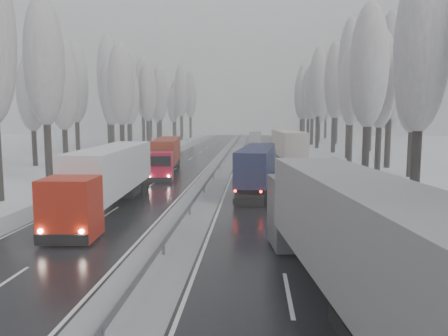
# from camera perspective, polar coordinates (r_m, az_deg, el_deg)

# --- Properties ---
(ground) EXTENTS (260.00, 260.00, 0.00)m
(ground) POSITION_cam_1_polar(r_m,az_deg,el_deg) (16.49, -10.82, -15.46)
(ground) COLOR white
(ground) RESTS_ON ground
(carriageway_right) EXTENTS (7.50, 200.00, 0.03)m
(carriageway_right) POSITION_cam_1_polar(r_m,az_deg,el_deg) (45.18, 5.48, -1.13)
(carriageway_right) COLOR black
(carriageway_right) RESTS_ON ground
(carriageway_left) EXTENTS (7.50, 200.00, 0.03)m
(carriageway_left) POSITION_cam_1_polar(r_m,az_deg,el_deg) (46.10, -7.68, -1.00)
(carriageway_left) COLOR black
(carriageway_left) RESTS_ON ground
(median_slush) EXTENTS (3.00, 200.00, 0.04)m
(median_slush) POSITION_cam_1_polar(r_m,az_deg,el_deg) (45.34, -1.17, -1.07)
(median_slush) COLOR #999AA0
(median_slush) RESTS_ON ground
(shoulder_right) EXTENTS (2.40, 200.00, 0.04)m
(shoulder_right) POSITION_cam_1_polar(r_m,az_deg,el_deg) (45.59, 11.71, -1.16)
(shoulder_right) COLOR #999AA0
(shoulder_right) RESTS_ON ground
(shoulder_left) EXTENTS (2.40, 200.00, 0.04)m
(shoulder_left) POSITION_cam_1_polar(r_m,az_deg,el_deg) (47.35, -13.56, -0.92)
(shoulder_left) COLOR #999AA0
(shoulder_left) RESTS_ON ground
(median_guardrail) EXTENTS (0.12, 200.00, 0.76)m
(median_guardrail) POSITION_cam_1_polar(r_m,az_deg,el_deg) (45.25, -1.17, -0.34)
(median_guardrail) COLOR slate
(median_guardrail) RESTS_ON ground
(tree_16) EXTENTS (3.60, 3.60, 16.53)m
(tree_16) POSITION_cam_1_polar(r_m,az_deg,el_deg) (32.65, 24.41, 14.04)
(tree_16) COLOR black
(tree_16) RESTS_ON ground
(tree_18) EXTENTS (3.60, 3.60, 16.58)m
(tree_18) POSITION_cam_1_polar(r_m,az_deg,el_deg) (43.31, 18.39, 12.39)
(tree_18) COLOR black
(tree_18) RESTS_ON ground
(tree_19) EXTENTS (3.60, 3.60, 14.57)m
(tree_19) POSITION_cam_1_polar(r_m,az_deg,el_deg) (48.60, 23.55, 10.01)
(tree_19) COLOR black
(tree_19) RESTS_ON ground
(tree_20) EXTENTS (3.60, 3.60, 15.71)m
(tree_20) POSITION_cam_1_polar(r_m,az_deg,el_deg) (51.95, 19.80, 10.73)
(tree_20) COLOR black
(tree_20) RESTS_ON ground
(tree_21) EXTENTS (3.60, 3.60, 18.62)m
(tree_21) POSITION_cam_1_polar(r_m,az_deg,el_deg) (56.56, 20.97, 12.22)
(tree_21) COLOR black
(tree_21) RESTS_ON ground
(tree_22) EXTENTS (3.60, 3.60, 15.86)m
(tree_22) POSITION_cam_1_polar(r_m,az_deg,el_deg) (61.86, 16.34, 10.25)
(tree_22) COLOR black
(tree_22) RESTS_ON ground
(tree_23) EXTENTS (3.60, 3.60, 13.55)m
(tree_23) POSITION_cam_1_polar(r_m,az_deg,el_deg) (67.22, 20.86, 8.52)
(tree_23) COLOR black
(tree_23) RESTS_ON ground
(tree_24) EXTENTS (3.60, 3.60, 20.49)m
(tree_24) POSITION_cam_1_polar(r_m,az_deg,el_deg) (67.57, 16.17, 12.44)
(tree_24) COLOR black
(tree_24) RESTS_ON ground
(tree_25) EXTENTS (3.60, 3.60, 19.44)m
(tree_25) POSITION_cam_1_polar(r_m,az_deg,el_deg) (73.07, 20.89, 11.30)
(tree_25) COLOR black
(tree_25) RESTS_ON ground
(tree_26) EXTENTS (3.60, 3.60, 18.78)m
(tree_26) POSITION_cam_1_polar(r_m,az_deg,el_deg) (77.43, 14.28, 10.94)
(tree_26) COLOR black
(tree_26) RESTS_ON ground
(tree_27) EXTENTS (3.60, 3.60, 17.62)m
(tree_27) POSITION_cam_1_polar(r_m,az_deg,el_deg) (82.81, 18.71, 9.99)
(tree_27) COLOR black
(tree_27) RESTS_ON ground
(tree_28) EXTENTS (3.60, 3.60, 19.62)m
(tree_28) POSITION_cam_1_polar(r_m,az_deg,el_deg) (87.80, 12.22, 10.83)
(tree_28) COLOR black
(tree_28) RESTS_ON ground
(tree_29) EXTENTS (3.60, 3.60, 18.11)m
(tree_29) POSITION_cam_1_polar(r_m,az_deg,el_deg) (92.97, 16.42, 9.88)
(tree_29) COLOR black
(tree_29) RESTS_ON ground
(tree_30) EXTENTS (3.60, 3.60, 17.86)m
(tree_30) POSITION_cam_1_polar(r_m,az_deg,el_deg) (97.40, 11.51, 9.77)
(tree_30) COLOR black
(tree_30) RESTS_ON ground
(tree_31) EXTENTS (3.60, 3.60, 18.58)m
(tree_31) POSITION_cam_1_polar(r_m,az_deg,el_deg) (102.29, 14.55, 9.79)
(tree_31) COLOR black
(tree_31) RESTS_ON ground
(tree_32) EXTENTS (3.60, 3.60, 17.33)m
(tree_32) POSITION_cam_1_polar(r_m,az_deg,el_deg) (104.83, 11.00, 9.37)
(tree_32) COLOR black
(tree_32) RESTS_ON ground
(tree_33) EXTENTS (3.60, 3.60, 14.33)m
(tree_33) POSITION_cam_1_polar(r_m,az_deg,el_deg) (109.14, 12.37, 8.23)
(tree_33) COLOR black
(tree_33) RESTS_ON ground
(tree_34) EXTENTS (3.60, 3.60, 17.63)m
(tree_34) POSITION_cam_1_polar(r_m,az_deg,el_deg) (111.79, 10.09, 9.32)
(tree_34) COLOR black
(tree_34) RESTS_ON ground
(tree_35) EXTENTS (3.60, 3.60, 18.25)m
(tree_35) POSITION_cam_1_polar(r_m,az_deg,el_deg) (117.08, 14.43, 9.29)
(tree_35) COLOR black
(tree_35) RESTS_ON ground
(tree_36) EXTENTS (3.60, 3.60, 20.23)m
(tree_36) POSITION_cam_1_polar(r_m,az_deg,el_deg) (121.79, 10.23, 9.88)
(tree_36) COLOR black
(tree_36) RESTS_ON ground
(tree_37) EXTENTS (3.60, 3.60, 16.37)m
(tree_37) POSITION_cam_1_polar(r_m,az_deg,el_deg) (126.57, 13.18, 8.57)
(tree_37) COLOR black
(tree_37) RESTS_ON ground
(tree_38) EXTENTS (3.60, 3.60, 17.97)m
(tree_38) POSITION_cam_1_polar(r_m,az_deg,el_deg) (132.40, 10.45, 9.00)
(tree_38) COLOR black
(tree_38) RESTS_ON ground
(tree_39) EXTENTS (3.60, 3.60, 16.19)m
(tree_39) POSITION_cam_1_polar(r_m,az_deg,el_deg) (136.66, 11.44, 8.42)
(tree_39) COLOR black
(tree_39) RESTS_ON ground
(tree_58) EXTENTS (3.60, 3.60, 17.21)m
(tree_58) POSITION_cam_1_polar(r_m,az_deg,el_deg) (43.99, -22.45, 12.67)
(tree_58) COLOR black
(tree_58) RESTS_ON ground
(tree_60) EXTENTS (3.60, 3.60, 14.84)m
(tree_60) POSITION_cam_1_polar(r_m,az_deg,el_deg) (53.66, -20.31, 9.98)
(tree_60) COLOR black
(tree_60) RESTS_ON ground
(tree_61) EXTENTS (3.60, 3.60, 13.95)m
(tree_61) POSITION_cam_1_polar(r_m,az_deg,el_deg) (59.73, -23.81, 8.91)
(tree_61) COLOR black
(tree_61) RESTS_ON ground
(tree_62) EXTENTS (3.60, 3.60, 16.04)m
(tree_62) POSITION_cam_1_polar(r_m,az_deg,el_deg) (61.30, -13.32, 10.48)
(tree_62) COLOR black
(tree_62) RESTS_ON ground
(tree_63) EXTENTS (3.60, 3.60, 16.88)m
(tree_63) POSITION_cam_1_polar(r_m,az_deg,el_deg) (67.77, -18.82, 10.39)
(tree_63) COLOR black
(tree_63) RESTS_ON ground
(tree_64) EXTENTS (3.60, 3.60, 15.42)m
(tree_64) POSITION_cam_1_polar(r_m,az_deg,el_deg) (71.13, -14.52, 9.59)
(tree_64) COLOR black
(tree_64) RESTS_ON ground
(tree_65) EXTENTS (3.60, 3.60, 19.48)m
(tree_65) POSITION_cam_1_polar(r_m,az_deg,el_deg) (75.66, -14.92, 11.36)
(tree_65) COLOR black
(tree_65) RESTS_ON ground
(tree_66) EXTENTS (3.60, 3.60, 15.23)m
(tree_66) POSITION_cam_1_polar(r_m,az_deg,el_deg) (80.29, -12.25, 9.22)
(tree_66) COLOR black
(tree_66) RESTS_ON ground
(tree_67) EXTENTS (3.60, 3.60, 17.09)m
(tree_67) POSITION_cam_1_polar(r_m,az_deg,el_deg) (84.57, -12.42, 9.89)
(tree_67) COLOR black
(tree_67) RESTS_ON ground
(tree_68) EXTENTS (3.60, 3.60, 16.65)m
(tree_68) POSITION_cam_1_polar(r_m,az_deg,el_deg) (86.46, -9.99, 9.69)
(tree_68) COLOR black
(tree_68) RESTS_ON ground
(tree_69) EXTENTS (3.60, 3.60, 19.35)m
(tree_69) POSITION_cam_1_polar(r_m,az_deg,el_deg) (91.67, -12.39, 10.53)
(tree_69) COLOR black
(tree_69) RESTS_ON ground
(tree_70) EXTENTS (3.60, 3.60, 17.09)m
(tree_70) POSITION_cam_1_polar(r_m,az_deg,el_deg) (96.23, -8.38, 9.58)
(tree_70) COLOR black
(tree_70) RESTS_ON ground
(tree_71) EXTENTS (3.60, 3.60, 19.61)m
(tree_71) POSITION_cam_1_polar(r_m,az_deg,el_deg) (101.30, -10.58, 10.30)
(tree_71) COLOR black
(tree_71) RESTS_ON ground
(tree_72) EXTENTS (3.60, 3.60, 15.11)m
(tree_72) POSITION_cam_1_polar(r_m,az_deg,el_deg) (105.85, -8.68, 8.62)
(tree_72) COLOR black
(tree_72) RESTS_ON ground
(tree_73) EXTENTS (3.60, 3.60, 17.22)m
(tree_73) POSITION_cam_1_polar(r_m,az_deg,el_deg) (110.45, -9.71, 9.22)
(tree_73) COLOR black
(tree_73) RESTS_ON ground
(tree_74) EXTENTS (3.60, 3.60, 19.68)m
(tree_74) POSITION_cam_1_polar(r_m,az_deg,el_deg) (115.83, -5.63, 9.95)
(tree_74) COLOR black
(tree_74) RESTS_ON ground
(tree_75) EXTENTS (3.60, 3.60, 18.60)m
(tree_75) POSITION_cam_1_polar(r_m,az_deg,el_deg) (121.53, -9.62, 9.41)
(tree_75) COLOR black
(tree_75) RESTS_ON ground
(tree_76) EXTENTS (3.60, 3.60, 18.55)m
(tree_76) POSITION_cam_1_polar(r_m,az_deg,el_deg) (124.90, -4.44, 9.39)
(tree_76) COLOR black
(tree_76) RESTS_ON ground
(tree_77) EXTENTS (3.60, 3.60, 14.32)m
(tree_77) POSITION_cam_1_polar(r_m,az_deg,el_deg) (129.67, -6.65, 8.08)
(tree_77) COLOR black
(tree_77) RESTS_ON ground
(tree_78) EXTENTS (3.60, 3.60, 19.55)m
(tree_78) POSITION_cam_1_polar(r_m,az_deg,el_deg) (131.98, -5.55, 9.52)
(tree_78) COLOR black
(tree_78) RESTS_ON ground
(tree_79) EXTENTS (3.60, 3.60, 17.07)m
(tree_79) POSITION_cam_1_polar(r_m,az_deg,el_deg) (136.32, -6.42, 8.75)
(tree_79) COLOR black
(tree_79) RESTS_ON ground
(truck_grey_tarp) EXTENTS (4.84, 17.25, 4.39)m
(truck_grey_tarp) POSITION_cam_1_polar(r_m,az_deg,el_deg) (14.40, 16.15, -8.16)
(truck_grey_tarp) COLOR #47474C
(truck_grey_tarp) RESTS_ON ground
(truck_blue_box) EXTENTS (3.62, 14.58, 3.71)m
(truck_blue_box) POSITION_cam_1_polar(r_m,az_deg,el_deg) (36.69, 4.47, 0.43)
(truck_blue_box) COLOR #1F234D
(truck_blue_box) RESTS_ON ground
(truck_cream_box) EXTENTS (3.75, 17.21, 4.38)m
(truck_cream_box) POSITION_cam_1_polar(r_m,az_deg,el_deg) (56.48, 8.21, 3.01)
(truck_cream_box) COLOR #9F998C
(truck_cream_box) RESTS_ON ground
(box_truck_distant) EXTENTS (2.65, 8.07, 2.99)m
(box_truck_distant) POSITION_cam_1_polar(r_m,az_deg,el_deg) (97.13, 4.05, 4.00)
(box_truck_distant) COLOR silver
(box_truck_distant) RESTS_ON ground
(truck_red_white) EXTENTS (3.38, 16.36, 4.17)m
(truck_red_white) POSITION_cam_1_polar(r_m,az_deg,el_deg) (29.15, -14.87, -0.89)
(truck_red_white) COLOR #A71A09
(truck_red_white) RESTS_ON ground
(truck_red_red) EXTENTS (3.92, 14.71, 3.74)m
(truck_red_red) POSITION_cam_1_polar(r_m,az_deg,el_deg) (48.00, -7.53, 1.91)
(truck_red_red) COLOR #B20A26
(truck_red_red) RESTS_ON ground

